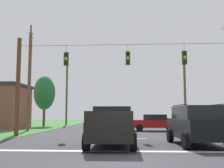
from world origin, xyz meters
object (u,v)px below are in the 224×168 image
object	(u,v)px
suv_black	(196,124)
tree_roadside_far_right	(45,93)
utility_pole_mid_left	(29,79)
utility_pole_far_left	(67,91)
distant_car_oncoming	(224,122)
pickup_truck	(112,126)
overhead_signal_span	(129,81)
distant_car_far_parked	(155,122)
distant_car_crossing_white	(118,121)
utility_pole_far_right	(185,90)

from	to	relation	value
suv_black	tree_roadside_far_right	world-z (taller)	tree_roadside_far_right
utility_pole_mid_left	utility_pole_far_left	distance (m)	14.90
utility_pole_mid_left	suv_black	bearing A→B (deg)	-40.57
distant_car_oncoming	utility_pole_far_left	world-z (taller)	utility_pole_far_left
suv_black	utility_pole_mid_left	world-z (taller)	utility_pole_mid_left
pickup_truck	utility_pole_mid_left	world-z (taller)	utility_pole_mid_left
suv_black	overhead_signal_span	bearing A→B (deg)	124.75
distant_car_oncoming	distant_car_far_parked	distance (m)	7.22
distant_car_crossing_white	distant_car_oncoming	distance (m)	10.74
distant_car_oncoming	suv_black	bearing A→B (deg)	-114.10
tree_roadside_far_right	distant_car_far_parked	bearing A→B (deg)	-32.15
distant_car_crossing_white	utility_pole_mid_left	xyz separation A→B (m)	(-8.17, -4.95, 4.02)
suv_black	distant_car_oncoming	world-z (taller)	suv_black
overhead_signal_span	distant_car_oncoming	distance (m)	13.12
pickup_truck	suv_black	world-z (taller)	suv_black
distant_car_crossing_white	tree_roadside_far_right	xyz separation A→B (m)	(-9.42, 3.96, 3.40)
distant_car_crossing_white	distant_car_oncoming	world-z (taller)	same
suv_black	utility_pole_far_left	xyz separation A→B (m)	(-12.39, 25.72, 3.92)
utility_pole_far_right	overhead_signal_span	bearing A→B (deg)	-111.83
distant_car_oncoming	distant_car_far_parked	size ratio (longest dim) A/B	0.99
pickup_truck	utility_pole_far_left	world-z (taller)	utility_pole_far_left
pickup_truck	suv_black	distance (m)	4.27
utility_pole_far_left	tree_roadside_far_right	distance (m)	6.22
pickup_truck	distant_car_crossing_white	xyz separation A→B (m)	(-0.23, 16.30, -0.18)
suv_black	tree_roadside_far_right	bearing A→B (deg)	125.13
distant_car_far_parked	utility_pole_mid_left	distance (m)	12.40
distant_car_crossing_white	utility_pole_far_left	size ratio (longest dim) A/B	0.43
distant_car_far_parked	distant_car_crossing_white	bearing A→B (deg)	130.16
utility_pole_far_right	distant_car_crossing_white	bearing A→B (deg)	-134.28
pickup_truck	distant_car_oncoming	bearing A→B (deg)	53.76
utility_pole_far_left	utility_pole_mid_left	bearing A→B (deg)	-90.95
overhead_signal_span	distant_car_crossing_white	size ratio (longest dim) A/B	3.73
tree_roadside_far_right	distant_car_crossing_white	bearing A→B (deg)	-22.80
distant_car_crossing_white	tree_roadside_far_right	bearing A→B (deg)	157.20
distant_car_oncoming	utility_pole_mid_left	bearing A→B (deg)	-171.88
overhead_signal_span	tree_roadside_far_right	bearing A→B (deg)	125.25
distant_car_oncoming	utility_pole_far_right	xyz separation A→B (m)	(-1.25, 11.77, 4.13)
suv_black	utility_pole_far_right	distance (m)	25.99
distant_car_far_parked	utility_pole_mid_left	size ratio (longest dim) A/B	0.43
overhead_signal_span	suv_black	bearing A→B (deg)	-55.25
tree_roadside_far_right	pickup_truck	bearing A→B (deg)	-64.54
distant_car_far_parked	utility_pole_far_right	size ratio (longest dim) A/B	0.43
utility_pole_mid_left	distant_car_oncoming	bearing A→B (deg)	8.12
suv_black	tree_roadside_far_right	distance (m)	24.33
overhead_signal_span	suv_black	world-z (taller)	overhead_signal_span
utility_pole_mid_left	utility_pole_far_left	size ratio (longest dim) A/B	0.99
utility_pole_far_left	pickup_truck	bearing A→B (deg)	-72.74
overhead_signal_span	distant_car_far_parked	distance (m)	7.78
distant_car_far_parked	tree_roadside_far_right	world-z (taller)	tree_roadside_far_right
utility_pole_mid_left	distant_car_far_parked	bearing A→B (deg)	3.80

